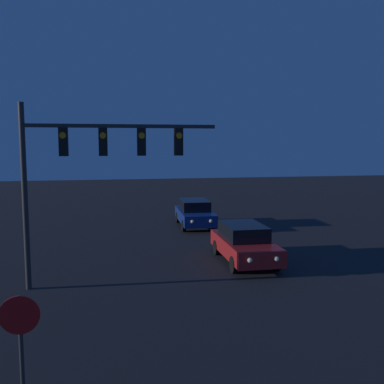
{
  "coord_description": "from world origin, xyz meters",
  "views": [
    {
      "loc": [
        -2.91,
        3.79,
        4.7
      ],
      "look_at": [
        0.0,
        18.77,
        2.95
      ],
      "focal_mm": 40.0,
      "sensor_mm": 36.0,
      "label": 1
    }
  ],
  "objects_px": {
    "car_far": "(195,213)",
    "stop_sign": "(21,340)",
    "traffic_signal_mast": "(90,158)",
    "car_near": "(244,243)"
  },
  "relations": [
    {
      "from": "car_far",
      "to": "stop_sign",
      "type": "bearing_deg",
      "value": 71.69
    },
    {
      "from": "car_far",
      "to": "traffic_signal_mast",
      "type": "bearing_deg",
      "value": 62.23
    },
    {
      "from": "car_near",
      "to": "traffic_signal_mast",
      "type": "relative_size",
      "value": 0.7
    },
    {
      "from": "stop_sign",
      "to": "traffic_signal_mast",
      "type": "bearing_deg",
      "value": 83.48
    },
    {
      "from": "car_near",
      "to": "traffic_signal_mast",
      "type": "distance_m",
      "value": 6.97
    },
    {
      "from": "stop_sign",
      "to": "car_far",
      "type": "bearing_deg",
      "value": 69.62
    },
    {
      "from": "car_near",
      "to": "car_far",
      "type": "distance_m",
      "value": 7.54
    },
    {
      "from": "car_far",
      "to": "traffic_signal_mast",
      "type": "height_order",
      "value": "traffic_signal_mast"
    },
    {
      "from": "car_near",
      "to": "car_far",
      "type": "height_order",
      "value": "same"
    },
    {
      "from": "car_far",
      "to": "car_near",
      "type": "bearing_deg",
      "value": 95.78
    }
  ]
}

